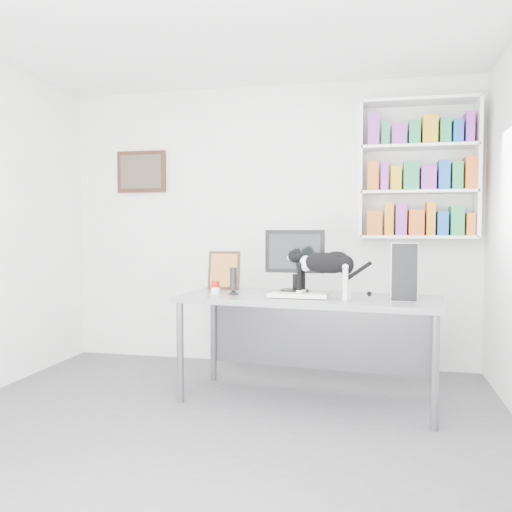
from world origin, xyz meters
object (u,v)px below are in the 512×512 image
object	(u,v)px
pc_tower	(404,270)
bookshelf	(418,169)
speaker	(233,281)
cat	(325,275)
monitor	(295,260)
desk	(308,349)
leaning_print	(224,270)
keyboard	(298,296)
soup_can	(215,287)

from	to	relation	value
pc_tower	bookshelf	bearing A→B (deg)	82.32
speaker	cat	size ratio (longest dim) A/B	0.38
monitor	cat	size ratio (longest dim) A/B	0.89
desk	cat	size ratio (longest dim) A/B	3.38
desk	pc_tower	world-z (taller)	pc_tower
speaker	leaning_print	distance (m)	0.38
pc_tower	leaning_print	distance (m)	1.48
bookshelf	cat	bearing A→B (deg)	-122.71
desk	leaning_print	world-z (taller)	leaning_print
keyboard	soup_can	bearing A→B (deg)	172.24
desk	pc_tower	distance (m)	0.93
desk	pc_tower	xyz separation A→B (m)	(0.70, 0.04, 0.61)
cat	speaker	bearing A→B (deg)	-173.38
leaning_print	speaker	bearing A→B (deg)	-66.98
desk	soup_can	bearing A→B (deg)	-173.45
monitor	soup_can	bearing A→B (deg)	-155.14
desk	leaning_print	size ratio (longest dim) A/B	5.84
keyboard	desk	bearing A→B (deg)	61.96
bookshelf	speaker	bearing A→B (deg)	-145.26
desk	soup_can	distance (m)	0.86
leaning_print	soup_can	size ratio (longest dim) A/B	3.36
bookshelf	speaker	xyz separation A→B (m)	(-1.44, -1.00, -0.93)
keyboard	pc_tower	world-z (taller)	pc_tower
speaker	cat	distance (m)	0.74
bookshelf	cat	distance (m)	1.59
monitor	speaker	distance (m)	0.54
bookshelf	monitor	size ratio (longest dim) A/B	2.42
speaker	cat	xyz separation A→B (m)	(0.72, -0.12, 0.07)
keyboard	soup_can	world-z (taller)	soup_can
leaning_print	monitor	bearing A→B (deg)	-10.22
monitor	leaning_print	bearing A→B (deg)	175.69
keyboard	soup_can	distance (m)	0.68
bookshelf	monitor	distance (m)	1.47
keyboard	leaning_print	xyz separation A→B (m)	(-0.69, 0.43, 0.15)
bookshelf	soup_can	xyz separation A→B (m)	(-1.59, -0.98, -0.99)
speaker	leaning_print	xyz separation A→B (m)	(-0.17, 0.34, 0.06)
desk	speaker	world-z (taller)	speaker
soup_can	cat	distance (m)	0.89
pc_tower	soup_can	xyz separation A→B (m)	(-1.43, -0.04, -0.16)
bookshelf	keyboard	distance (m)	1.76
speaker	soup_can	xyz separation A→B (m)	(-0.15, 0.02, -0.06)
leaning_print	soup_can	world-z (taller)	leaning_print
desk	cat	xyz separation A→B (m)	(0.14, -0.15, 0.58)
monitor	soup_can	world-z (taller)	monitor
bookshelf	keyboard	world-z (taller)	bookshelf
bookshelf	keyboard	xyz separation A→B (m)	(-0.92, -1.09, -1.02)
keyboard	pc_tower	xyz separation A→B (m)	(0.76, 0.15, 0.19)
desk	cat	distance (m)	0.62
monitor	speaker	world-z (taller)	monitor
monitor	soup_can	distance (m)	0.68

